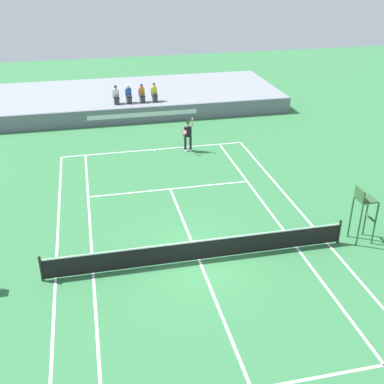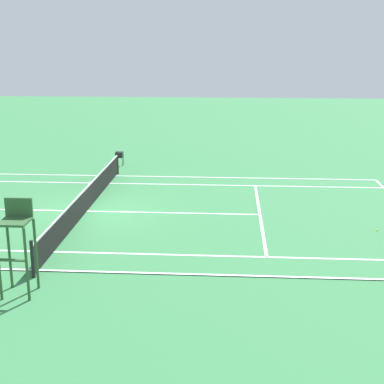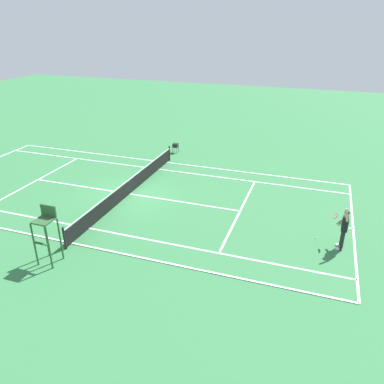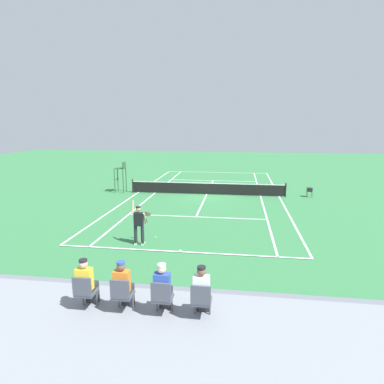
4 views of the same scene
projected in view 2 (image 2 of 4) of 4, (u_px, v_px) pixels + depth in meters
name	position (u px, v px, depth m)	size (l,w,h in m)	color
ground_plane	(87.00, 212.00, 21.12)	(80.00, 80.00, 0.00)	#337542
court	(87.00, 211.00, 21.11)	(11.08, 23.88, 0.03)	#337542
net	(87.00, 198.00, 20.98)	(11.98, 0.10, 1.07)	black
tennis_ball	(377.00, 230.00, 19.02)	(0.07, 0.07, 0.07)	#D1E533
umpire_chair	(17.00, 235.00, 14.10)	(0.77, 0.77, 2.44)	#2D562D
ball_hopper	(119.00, 154.00, 28.39)	(0.36, 0.36, 0.70)	black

